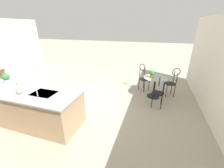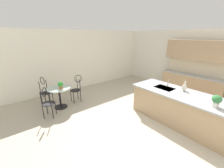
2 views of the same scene
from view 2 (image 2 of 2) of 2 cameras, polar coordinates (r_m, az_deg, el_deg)
The scene contains 14 objects.
ground_plane at distance 4.28m, azimuth 15.74°, elevation -16.60°, with size 40.00×40.00×0.00m, color #B2A893.
wall_back at distance 6.96m, azimuth 35.14°, elevation 6.61°, with size 9.00×0.12×2.70m, color silver.
wall_left_window at distance 6.92m, azimuth -13.02°, elevation 9.55°, with size 0.12×7.80×2.70m, color silver.
kitchen_island at distance 4.57m, azimuth 25.75°, elevation -8.63°, with size 2.80×1.06×0.92m.
back_counter_run at distance 6.85m, azimuth 29.50°, elevation 0.01°, with size 2.44×0.64×1.52m.
upper_cabinet_run at distance 6.56m, azimuth 31.44°, elevation 11.65°, with size 2.40×0.36×0.76m.
bistro_table at distance 5.26m, azimuth -20.54°, elevation -4.51°, with size 0.80×0.80×0.74m.
chair_near_window at distance 5.68m, azimuth -25.61°, elevation -2.10°, with size 0.52×0.47×1.04m.
chair_by_island at distance 4.70m, azimuth -24.85°, elevation -6.26°, with size 0.53×0.53×1.04m.
chair_toward_desk at distance 5.53m, azimuth -14.26°, elevation -1.28°, with size 0.39×0.49×1.04m.
sink_faucet at distance 4.74m, azimuth 21.85°, elevation 0.32°, with size 0.02×0.02×0.22m, color #B2B5BA.
potted_plant_on_table at distance 4.99m, azimuth -20.21°, elevation -0.33°, with size 0.18×0.18×0.25m.
potted_plant_counter_far at distance 3.92m, azimuth 36.83°, elevation -5.32°, with size 0.20×0.20×0.28m.
vase_on_counter at distance 4.55m, azimuth 27.38°, elevation -1.23°, with size 0.13×0.13×0.29m.
Camera 2 is at (1.91, -2.94, 2.45)m, focal length 22.46 mm.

